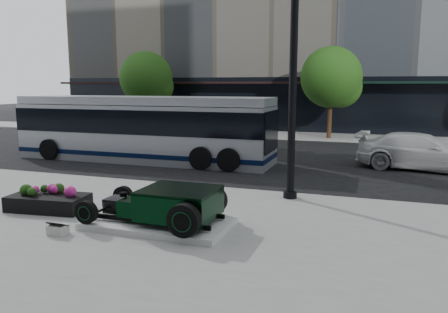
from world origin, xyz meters
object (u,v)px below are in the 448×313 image
(hot_rod, at_px, (171,204))
(flower_planter, at_px, (48,201))
(white_sedan, at_px, (422,152))
(lamppost, at_px, (293,81))
(transit_bus, at_px, (143,128))

(hot_rod, relative_size, flower_planter, 1.49)
(white_sedan, bearing_deg, hot_rod, 157.08)
(lamppost, relative_size, transit_bus, 0.61)
(flower_planter, height_order, white_sedan, white_sedan)
(flower_planter, bearing_deg, transit_bus, 102.50)
(hot_rod, xyz_separation_m, flower_planter, (-3.77, 0.25, -0.33))
(transit_bus, height_order, white_sedan, transit_bus)
(hot_rod, relative_size, transit_bus, 0.27)
(white_sedan, bearing_deg, lamppost, 156.54)
(hot_rod, xyz_separation_m, white_sedan, (6.28, 10.38, 0.05))
(hot_rod, height_order, lamppost, lamppost)
(flower_planter, relative_size, transit_bus, 0.18)
(white_sedan, bearing_deg, transit_bus, 106.48)
(flower_planter, xyz_separation_m, white_sedan, (10.05, 10.13, 0.38))
(hot_rod, height_order, transit_bus, transit_bus)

